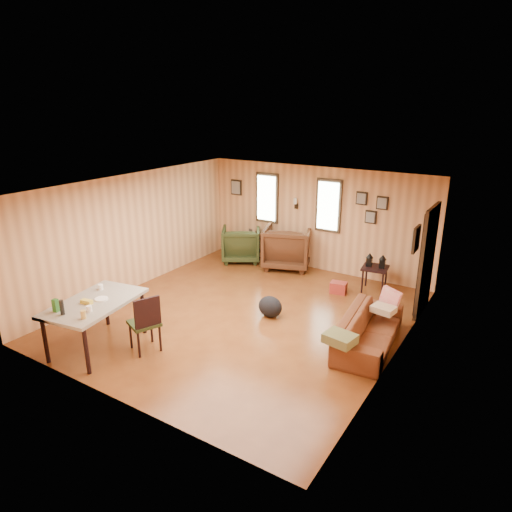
{
  "coord_description": "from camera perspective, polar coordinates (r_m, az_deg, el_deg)",
  "views": [
    {
      "loc": [
        4.25,
        -6.35,
        3.78
      ],
      "look_at": [
        0.0,
        0.4,
        1.05
      ],
      "focal_mm": 32.0,
      "sensor_mm": 36.0,
      "label": 1
    }
  ],
  "objects": [
    {
      "name": "room",
      "position": [
        8.2,
        0.53,
        0.58
      ],
      "size": [
        5.54,
        6.04,
        2.44
      ],
      "color": "brown",
      "rests_on": "ground"
    },
    {
      "name": "recliner_brown",
      "position": [
        10.77,
        3.93,
        1.38
      ],
      "size": [
        1.34,
        1.3,
        1.1
      ],
      "primitive_type": "imported",
      "rotation": [
        0.0,
        0.0,
        3.49
      ],
      "color": "#472715",
      "rests_on": "ground"
    },
    {
      "name": "dining_chair",
      "position": [
        7.35,
        -13.64,
        -7.87
      ],
      "size": [
        0.57,
        0.57,
        0.96
      ],
      "rotation": [
        0.0,
        0.0,
        -0.4
      ],
      "color": "#2B3418",
      "rests_on": "ground"
    },
    {
      "name": "sofa",
      "position": [
        7.62,
        14.01,
        -8.24
      ],
      "size": [
        0.76,
        1.98,
        0.76
      ],
      "primitive_type": "imported",
      "rotation": [
        0.0,
        0.0,
        1.68
      ],
      "color": "brown",
      "rests_on": "ground"
    },
    {
      "name": "end_table",
      "position": [
        11.55,
        -0.27,
        1.82
      ],
      "size": [
        0.64,
        0.6,
        0.7
      ],
      "rotation": [
        0.0,
        0.0,
        -0.21
      ],
      "color": "black",
      "rests_on": "ground"
    },
    {
      "name": "recliner_green",
      "position": [
        11.23,
        -1.89,
        1.7
      ],
      "size": [
        1.21,
        1.19,
        0.93
      ],
      "primitive_type": "imported",
      "rotation": [
        0.0,
        0.0,
        -2.58
      ],
      "color": "#2B3418",
      "rests_on": "ground"
    },
    {
      "name": "dining_table",
      "position": [
        7.63,
        -19.59,
        -5.9
      ],
      "size": [
        1.18,
        1.69,
        1.02
      ],
      "rotation": [
        0.0,
        0.0,
        0.16
      ],
      "color": "gray",
      "rests_on": "ground"
    },
    {
      "name": "sofa_pillows",
      "position": [
        7.44,
        13.5,
        -7.75
      ],
      "size": [
        0.69,
        1.9,
        0.39
      ],
      "rotation": [
        0.0,
        0.0,
        -0.17
      ],
      "color": "brown",
      "rests_on": "sofa"
    },
    {
      "name": "backpack",
      "position": [
        8.41,
        1.79,
        -6.35
      ],
      "size": [
        0.53,
        0.44,
        0.4
      ],
      "rotation": [
        0.0,
        0.0,
        0.23
      ],
      "color": "black",
      "rests_on": "ground"
    },
    {
      "name": "cooler",
      "position": [
        9.58,
        10.27,
        -3.91
      ],
      "size": [
        0.36,
        0.28,
        0.23
      ],
      "rotation": [
        0.0,
        0.0,
        0.16
      ],
      "color": "maroon",
      "rests_on": "ground"
    },
    {
      "name": "side_table",
      "position": [
        9.7,
        14.7,
        -1.19
      ],
      "size": [
        0.57,
        0.57,
        0.81
      ],
      "rotation": [
        0.0,
        0.0,
        0.13
      ],
      "color": "black",
      "rests_on": "ground"
    }
  ]
}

